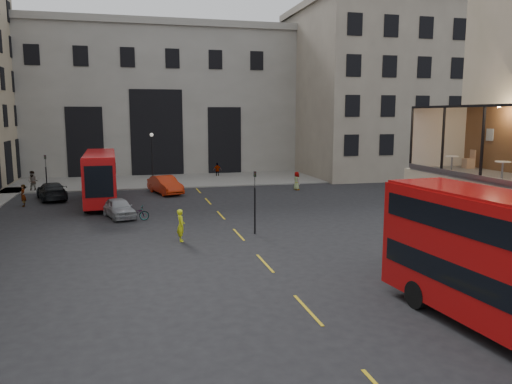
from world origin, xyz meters
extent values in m
plane|color=black|center=(0.00, 0.00, 0.00)|extent=(140.00, 140.00, 0.00)
cube|color=black|center=(4.98, 0.00, 2.00)|extent=(0.08, 9.20, 3.00)
cube|color=beige|center=(6.50, 5.00, 6.05)|extent=(3.00, 0.04, 2.90)
cube|color=slate|center=(5.00, 0.00, 4.70)|extent=(0.12, 10.00, 0.18)
cube|color=black|center=(5.00, 0.00, 7.45)|extent=(0.12, 10.00, 0.10)
cube|color=beige|center=(7.92, 3.20, 6.20)|extent=(0.04, 0.45, 0.55)
cylinder|color=#FFD899|center=(7.30, 2.00, 7.45)|extent=(0.12, 0.12, 0.05)
cube|color=#BEAA8F|center=(6.50, 0.00, 2.25)|extent=(3.00, 11.00, 4.50)
cube|color=slate|center=(6.50, 0.00, 4.55)|extent=(3.00, 10.00, 0.10)
cube|color=#9C9991|center=(-5.00, 48.00, 9.00)|extent=(34.00, 10.00, 18.00)
cube|color=#9C9991|center=(-5.00, 48.00, 17.60)|extent=(35.00, 10.60, 0.80)
cube|color=black|center=(-5.00, 42.96, 5.00)|extent=(6.00, 0.12, 10.00)
cube|color=black|center=(-13.00, 42.96, 4.00)|extent=(4.00, 0.12, 8.00)
cube|color=black|center=(3.00, 42.96, 4.00)|extent=(4.00, 0.12, 8.00)
cube|color=gray|center=(20.00, 40.00, 10.00)|extent=(16.00, 18.00, 20.00)
cube|color=gray|center=(20.00, 40.00, 19.60)|extent=(16.60, 18.60, 0.80)
cube|color=slate|center=(-6.00, 38.00, 0.06)|extent=(40.00, 12.00, 0.12)
cylinder|color=black|center=(-1.00, 12.00, 1.40)|extent=(0.10, 0.10, 2.80)
imported|color=black|center=(-1.00, 12.00, 3.30)|extent=(0.16, 0.20, 1.00)
cylinder|color=black|center=(-15.00, 28.00, 1.40)|extent=(0.10, 0.10, 2.80)
imported|color=black|center=(-15.00, 28.00, 3.30)|extent=(0.16, 0.20, 1.00)
cylinder|color=black|center=(-6.00, 34.00, 2.50)|extent=(0.14, 0.14, 5.00)
cylinder|color=black|center=(-6.00, 34.00, 0.25)|extent=(0.36, 0.36, 0.50)
sphere|color=silver|center=(-6.00, 34.00, 5.15)|extent=(0.36, 0.36, 0.36)
cylinder|color=black|center=(1.95, -0.81, 0.52)|extent=(0.40, 1.07, 1.04)
cylinder|color=black|center=(4.31, -0.57, 0.52)|extent=(0.40, 1.07, 1.04)
cube|color=#B70C0E|center=(-10.49, 25.17, 2.20)|extent=(2.67, 10.39, 3.66)
cube|color=black|center=(-10.49, 25.17, 1.69)|extent=(2.70, 9.83, 0.75)
cube|color=black|center=(-10.49, 25.17, 3.33)|extent=(2.70, 9.83, 0.75)
cube|color=#B70C0E|center=(-10.49, 25.17, 4.06)|extent=(2.57, 10.18, 0.11)
cylinder|color=black|center=(-11.65, 28.44, 0.47)|extent=(0.29, 0.95, 0.94)
cylinder|color=black|center=(-9.55, 28.51, 0.47)|extent=(0.29, 0.95, 0.94)
cylinder|color=black|center=(-11.43, 21.53, 0.47)|extent=(0.29, 0.95, 0.94)
cylinder|color=black|center=(-9.33, 21.60, 0.47)|extent=(0.29, 0.95, 0.94)
imported|color=#9C9EA4|center=(-9.02, 19.04, 0.68)|extent=(2.67, 4.27, 1.36)
imported|color=#AC240A|center=(-5.14, 28.99, 0.81)|extent=(3.13, 5.19, 1.62)
imported|color=black|center=(-14.66, 28.10, 0.74)|extent=(3.30, 5.44, 1.47)
imported|color=gray|center=(-7.98, 17.71, 0.50)|extent=(1.99, 0.91, 1.01)
imported|color=#F2FF1A|center=(-5.49, 11.28, 0.92)|extent=(0.46, 0.69, 1.85)
imported|color=gray|center=(-16.96, 33.05, 0.98)|extent=(1.05, 0.87, 1.96)
imported|color=gray|center=(-10.35, 31.47, 0.91)|extent=(1.36, 1.13, 1.82)
imported|color=gray|center=(1.56, 40.00, 0.81)|extent=(0.97, 0.46, 1.62)
imported|color=gray|center=(7.16, 28.20, 0.87)|extent=(0.67, 0.92, 1.74)
imported|color=gray|center=(-16.36, 25.23, 0.87)|extent=(0.56, 0.72, 1.73)
cylinder|color=white|center=(5.89, -0.12, 5.31)|extent=(0.58, 0.58, 0.04)
cylinder|color=slate|center=(5.89, -0.12, 4.96)|extent=(0.08, 0.08, 0.68)
cylinder|color=slate|center=(5.89, -0.12, 4.61)|extent=(0.43, 0.43, 0.03)
cylinder|color=silver|center=(5.68, 2.74, 5.29)|extent=(0.57, 0.57, 0.04)
cylinder|color=slate|center=(5.68, 2.74, 4.95)|extent=(0.08, 0.08, 0.66)
cylinder|color=slate|center=(5.68, 2.74, 4.61)|extent=(0.42, 0.42, 0.03)
cube|color=tan|center=(7.39, 3.86, 4.83)|extent=(0.47, 0.47, 0.46)
cube|color=tan|center=(7.58, 3.84, 5.27)|extent=(0.08, 0.43, 0.41)
camera|label=1|loc=(-8.12, -16.45, 7.11)|focal=35.00mm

